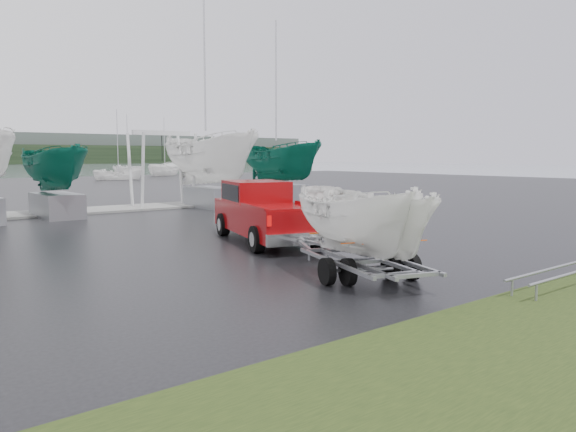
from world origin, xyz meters
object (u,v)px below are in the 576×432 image
at_px(pickup_truck, 263,210).
at_px(boat_hoist, 162,158).
at_px(trailer_parked, 378,167).
at_px(trailer_hitched, 357,161).

bearing_deg(pickup_truck, boat_hoist, 94.80).
bearing_deg(pickup_truck, trailer_parked, -86.56).
relative_size(trailer_hitched, trailer_parked, 1.06).
bearing_deg(boat_hoist, pickup_truck, -102.61).
height_order(trailer_parked, boat_hoist, trailer_parked).
bearing_deg(trailer_parked, boat_hoist, 95.59).
xyz_separation_m(trailer_hitched, trailer_parked, (0.31, -0.34, -0.14)).
bearing_deg(boat_hoist, trailer_parked, -103.07).
xyz_separation_m(trailer_hitched, boat_hoist, (4.86, 19.26, -0.02)).
xyz_separation_m(pickup_truck, trailer_hitched, (-1.92, -6.12, 1.67)).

